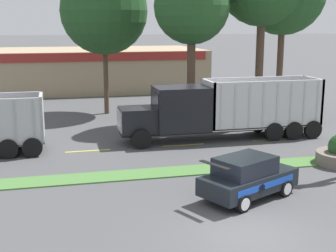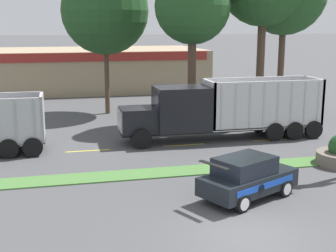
# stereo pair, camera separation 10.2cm
# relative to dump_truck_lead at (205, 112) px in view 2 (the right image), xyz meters

# --- Properties ---
(ground_plane) EXTENTS (600.00, 600.00, 0.00)m
(ground_plane) POSITION_rel_dump_truck_lead_xyz_m (-2.49, -12.48, -1.68)
(ground_plane) COLOR #474749
(grass_verge) EXTENTS (120.00, 1.46, 0.06)m
(grass_verge) POSITION_rel_dump_truck_lead_xyz_m (-2.49, -5.65, -1.65)
(grass_verge) COLOR #477538
(grass_verge) RESTS_ON ground_plane
(centre_line_4) EXTENTS (2.40, 0.14, 0.01)m
(centre_line_4) POSITION_rel_dump_truck_lead_xyz_m (-6.89, -0.91, -1.67)
(centre_line_4) COLOR yellow
(centre_line_4) RESTS_ON ground_plane
(centre_line_5) EXTENTS (2.40, 0.14, 0.01)m
(centre_line_5) POSITION_rel_dump_truck_lead_xyz_m (-1.49, -0.91, -1.67)
(centre_line_5) COLOR yellow
(centre_line_5) RESTS_ON ground_plane
(centre_line_6) EXTENTS (2.40, 0.14, 0.01)m
(centre_line_6) POSITION_rel_dump_truck_lead_xyz_m (3.91, -0.91, -1.67)
(centre_line_6) COLOR yellow
(centre_line_6) RESTS_ON ground_plane
(dump_truck_lead) EXTENTS (12.12, 2.65, 3.53)m
(dump_truck_lead) POSITION_rel_dump_truck_lead_xyz_m (0.00, 0.00, 0.00)
(dump_truck_lead) COLOR black
(dump_truck_lead) RESTS_ON ground_plane
(rally_car) EXTENTS (4.43, 3.39, 1.76)m
(rally_car) POSITION_rel_dump_truck_lead_xyz_m (-1.27, -9.52, -0.80)
(rally_car) COLOR black
(rally_car) RESTS_ON ground_plane
(store_building_backdrop) EXTENTS (26.17, 12.10, 4.17)m
(store_building_backdrop) POSITION_rel_dump_truck_lead_xyz_m (-6.37, 24.51, 0.41)
(store_building_backdrop) COLOR #9E896B
(store_building_backdrop) RESTS_ON ground_plane
(tree_behind_left) EXTENTS (6.44, 6.44, 12.52)m
(tree_behind_left) POSITION_rel_dump_truck_lead_xyz_m (-4.67, 9.80, 6.66)
(tree_behind_left) COLOR brown
(tree_behind_left) RESTS_ON ground_plane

